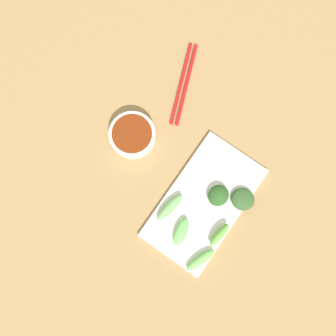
{
  "coord_description": "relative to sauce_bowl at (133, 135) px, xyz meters",
  "views": [
    {
      "loc": [
        0.06,
        -0.09,
        0.95
      ],
      "look_at": [
        -0.02,
        0.02,
        0.05
      ],
      "focal_mm": 38.97,
      "sensor_mm": 36.0,
      "label": 1
    }
  ],
  "objects": [
    {
      "name": "broccoli_stalk_1",
      "position": [
        0.18,
        -0.1,
        0.0
      ],
      "size": [
        0.04,
        0.09,
        0.02
      ],
      "primitive_type": "ellipsoid",
      "rotation": [
        0.0,
        0.0,
        -0.16
      ],
      "color": "#6BA459",
      "rests_on": "serving_plate"
    },
    {
      "name": "broccoli_leafy_2",
      "position": [
        0.32,
        0.02,
        -0.0
      ],
      "size": [
        0.07,
        0.06,
        0.02
      ],
      "primitive_type": "ellipsoid",
      "rotation": [
        0.0,
        0.0,
        0.14
      ],
      "color": "#305227",
      "rests_on": "serving_plate"
    },
    {
      "name": "serving_plate",
      "position": [
        0.25,
        -0.04,
        -0.02
      ],
      "size": [
        0.18,
        0.32,
        0.01
      ],
      "primitive_type": "cube",
      "color": "silver",
      "rests_on": "tabletop"
    },
    {
      "name": "broccoli_stalk_0",
      "position": [
        0.24,
        -0.13,
        0.0
      ],
      "size": [
        0.05,
        0.08,
        0.02
      ],
      "primitive_type": "ellipsoid",
      "rotation": [
        0.0,
        0.0,
        0.24
      ],
      "color": "#6BBB5B",
      "rests_on": "serving_plate"
    },
    {
      "name": "broccoli_leafy_3",
      "position": [
        0.27,
        -0.0,
        0.0
      ],
      "size": [
        0.06,
        0.06,
        0.03
      ],
      "primitive_type": "ellipsoid",
      "rotation": [
        0.0,
        0.0,
        -0.12
      ],
      "color": "#27511F",
      "rests_on": "serving_plate"
    },
    {
      "name": "broccoli_stalk_4",
      "position": [
        0.32,
        -0.16,
        0.0
      ],
      "size": [
        0.05,
        0.08,
        0.02
      ],
      "primitive_type": "ellipsoid",
      "rotation": [
        0.0,
        0.0,
        -0.35
      ],
      "color": "#6AB552",
      "rests_on": "serving_plate"
    },
    {
      "name": "chopsticks",
      "position": [
        0.03,
        0.2,
        -0.02
      ],
      "size": [
        0.1,
        0.22,
        0.01
      ],
      "rotation": [
        0.0,
        0.0,
        0.37
      ],
      "color": "red",
      "rests_on": "tabletop"
    },
    {
      "name": "sauce_bowl",
      "position": [
        0.0,
        0.0,
        0.0
      ],
      "size": [
        0.12,
        0.12,
        0.04
      ],
      "color": "white",
      "rests_on": "tabletop"
    },
    {
      "name": "broccoli_stalk_5",
      "position": [
        0.32,
        -0.08,
        0.01
      ],
      "size": [
        0.03,
        0.07,
        0.03
      ],
      "primitive_type": "ellipsoid",
      "rotation": [
        0.0,
        0.0,
        -0.11
      ],
      "color": "#61A43D",
      "rests_on": "serving_plate"
    },
    {
      "name": "tabletop",
      "position": [
        0.14,
        -0.04,
        -0.03
      ],
      "size": [
        2.1,
        2.1,
        0.02
      ],
      "primitive_type": "cube",
      "color": "#9A774A",
      "rests_on": "ground"
    }
  ]
}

